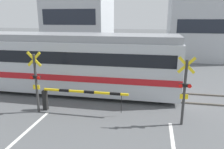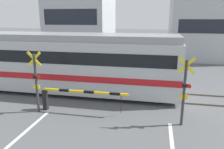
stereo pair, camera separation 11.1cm
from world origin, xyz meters
name	(u,v)px [view 1 (the left image)]	position (x,y,z in m)	size (l,w,h in m)	color
rail_track_near	(115,98)	(0.00, 11.00, 0.04)	(50.00, 0.10, 0.08)	#5B564C
rail_track_far	(119,89)	(0.00, 12.43, 0.04)	(50.00, 0.10, 0.08)	#5B564C
commuter_train	(41,60)	(-4.61, 11.71, 1.81)	(15.95, 2.87, 3.39)	#B7BCC1
crossing_barrier_near	(68,96)	(-1.86, 8.91, 0.78)	(4.07, 0.20, 1.08)	black
crossing_barrier_far	(152,70)	(1.86, 14.81, 0.78)	(4.07, 0.20, 1.08)	black
crossing_signal_left	(36,80)	(-3.21, 8.61, 1.57)	(0.68, 0.15, 2.85)	#333333
crossing_signal_right	(185,88)	(3.21, 8.61, 1.57)	(0.68, 0.15, 2.85)	#333333
pedestrian	(133,60)	(0.37, 16.90, 0.99)	(0.38, 0.23, 1.72)	#23232D
building_left_of_street	(80,20)	(-6.74, 25.08, 3.90)	(6.75, 7.01, 7.81)	#B2B7BC
building_right_of_street	(203,28)	(6.90, 25.08, 3.15)	(7.09, 7.01, 6.30)	#B2B7BC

